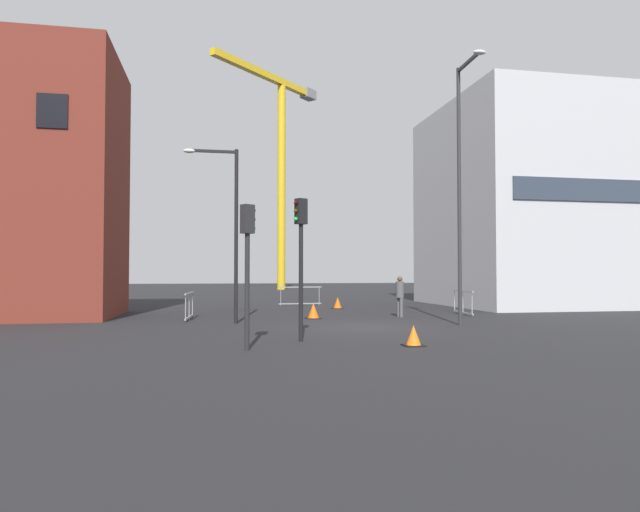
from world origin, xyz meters
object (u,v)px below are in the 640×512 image
(streetlamp_short, at_px, (229,218))
(traffic_cone_by_barrier, at_px, (338,303))
(streetlamp_tall, at_px, (461,175))
(traffic_cone_on_verge, at_px, (313,311))
(pedestrian_walking, at_px, (400,293))
(traffic_light_verge, at_px, (301,245))
(traffic_light_far, at_px, (248,251))
(construction_crane, at_px, (280,150))
(traffic_cone_striped, at_px, (414,336))

(streetlamp_short, height_order, traffic_cone_by_barrier, streetlamp_short)
(streetlamp_tall, distance_m, traffic_cone_on_verge, 7.94)
(streetlamp_short, xyz_separation_m, pedestrian_walking, (7.19, 1.66, -2.89))
(traffic_light_verge, bearing_deg, traffic_cone_on_verge, 77.33)
(traffic_light_far, height_order, traffic_cone_on_verge, traffic_light_far)
(streetlamp_short, bearing_deg, traffic_light_verge, -72.53)
(traffic_light_verge, height_order, traffic_cone_by_barrier, traffic_light_verge)
(traffic_light_far, height_order, traffic_cone_by_barrier, traffic_light_far)
(traffic_light_verge, relative_size, traffic_cone_by_barrier, 6.53)
(construction_crane, relative_size, streetlamp_short, 3.71)
(traffic_light_far, relative_size, traffic_cone_by_barrier, 5.90)
(traffic_light_far, relative_size, pedestrian_walking, 2.04)
(traffic_cone_striped, bearing_deg, construction_crane, 87.59)
(construction_crane, relative_size, traffic_cone_striped, 45.32)
(streetlamp_tall, height_order, traffic_cone_on_verge, streetlamp_tall)
(construction_crane, height_order, streetlamp_short, construction_crane)
(construction_crane, height_order, traffic_light_far, construction_crane)
(streetlamp_short, relative_size, traffic_cone_by_barrier, 10.83)
(streetlamp_tall, xyz_separation_m, traffic_light_verge, (-6.31, -3.38, -2.74))
(construction_crane, bearing_deg, traffic_cone_by_barrier, -91.21)
(traffic_cone_by_barrier, bearing_deg, traffic_cone_on_verge, -111.35)
(pedestrian_walking, relative_size, traffic_cone_striped, 3.26)
(traffic_cone_striped, relative_size, traffic_cone_on_verge, 0.84)
(traffic_light_verge, height_order, traffic_cone_striped, traffic_light_verge)
(traffic_light_far, bearing_deg, pedestrian_walking, 52.09)
(traffic_light_verge, bearing_deg, streetlamp_short, 107.47)
(traffic_light_verge, relative_size, pedestrian_walking, 2.26)
(construction_crane, distance_m, pedestrian_walking, 41.61)
(traffic_light_far, bearing_deg, streetlamp_short, 92.28)
(streetlamp_short, bearing_deg, construction_crane, 80.87)
(construction_crane, distance_m, traffic_light_far, 49.99)
(streetlamp_short, relative_size, traffic_light_verge, 1.66)
(streetlamp_tall, relative_size, traffic_light_far, 2.64)
(traffic_light_far, bearing_deg, traffic_cone_by_barrier, 69.52)
(pedestrian_walking, bearing_deg, streetlamp_short, -167.02)
(traffic_light_verge, relative_size, traffic_cone_striped, 7.38)
(traffic_cone_by_barrier, bearing_deg, traffic_cone_striped, -95.07)
(traffic_light_far, bearing_deg, traffic_cone_striped, 0.18)
(streetlamp_tall, height_order, streetlamp_short, streetlamp_tall)
(traffic_light_far, xyz_separation_m, traffic_cone_striped, (4.22, 0.01, -2.15))
(traffic_cone_striped, distance_m, traffic_cone_by_barrier, 14.86)
(traffic_light_verge, distance_m, traffic_cone_on_verge, 7.86)
(pedestrian_walking, bearing_deg, traffic_cone_on_verge, -178.54)
(streetlamp_tall, height_order, pedestrian_walking, streetlamp_tall)
(construction_crane, bearing_deg, traffic_cone_striped, -92.41)
(streetlamp_short, distance_m, traffic_cone_striped, 9.24)
(traffic_light_far, bearing_deg, traffic_cone_on_verge, 70.12)
(pedestrian_walking, bearing_deg, traffic_cone_by_barrier, 102.96)
(streetlamp_short, bearing_deg, streetlamp_tall, -16.33)
(construction_crane, height_order, traffic_cone_on_verge, construction_crane)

